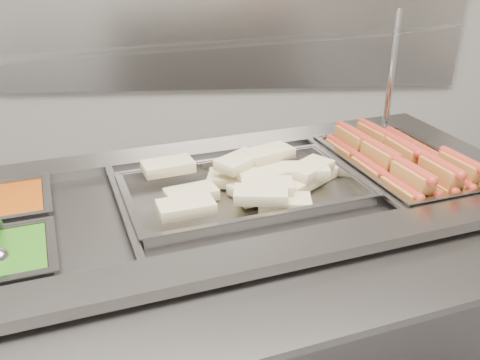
{
  "coord_description": "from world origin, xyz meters",
  "views": [
    {
      "loc": [
        -0.17,
        -1.0,
        1.56
      ],
      "look_at": [
        -0.07,
        0.4,
        0.9
      ],
      "focal_mm": 40.0,
      "sensor_mm": 36.0,
      "label": 1
    }
  ],
  "objects": [
    {
      "name": "sneeze_guard",
      "position": [
        -0.18,
        0.59,
        1.23
      ],
      "size": [
        1.63,
        0.72,
        0.43
      ],
      "color": "#BBBABF",
      "rests_on": "steam_counter"
    },
    {
      "name": "pan_wraps",
      "position": [
        -0.06,
        0.4,
        0.85
      ],
      "size": [
        0.75,
        0.56,
        0.07
      ],
      "color": "gray",
      "rests_on": "steam_counter"
    },
    {
      "name": "hotdogs_in_buns",
      "position": [
        0.46,
        0.55,
        0.88
      ],
      "size": [
        0.42,
        0.56,
        0.11
      ],
      "color": "#8F5E1E",
      "rests_on": "pan_hotdogs"
    },
    {
      "name": "tortilla_wraps",
      "position": [
        -0.02,
        0.41,
        0.89
      ],
      "size": [
        0.63,
        0.42,
        0.1
      ],
      "color": "beige",
      "rests_on": "pan_wraps"
    },
    {
      "name": "tray_rail",
      "position": [
        0.02,
        -0.09,
        0.83
      ],
      "size": [
        1.75,
        0.82,
        0.05
      ],
      "color": "gray",
      "rests_on": "steam_counter"
    },
    {
      "name": "pan_hotdogs",
      "position": [
        0.46,
        0.56,
        0.84
      ],
      "size": [
        0.47,
        0.61,
        0.1
      ],
      "color": "gray",
      "rests_on": "steam_counter"
    },
    {
      "name": "steam_counter",
      "position": [
        -0.12,
        0.39,
        0.44
      ],
      "size": [
        1.99,
        1.29,
        0.88
      ],
      "color": "slate",
      "rests_on": "ground"
    }
  ]
}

